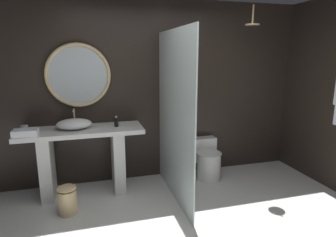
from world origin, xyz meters
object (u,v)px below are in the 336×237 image
(soap_dispenser, at_px, (116,122))
(waste_bin, at_px, (68,199))
(folded_hand_towel, at_px, (26,133))
(round_wall_mirror, at_px, (78,75))
(toilet, at_px, (206,160))
(tumbler_cup, at_px, (25,129))
(rain_shower_head, at_px, (252,23))
(vessel_sink, at_px, (74,124))

(soap_dispenser, height_order, waste_bin, soap_dispenser)
(soap_dispenser, xyz_separation_m, folded_hand_towel, (-1.08, -0.18, -0.02))
(round_wall_mirror, distance_m, toilet, 2.21)
(tumbler_cup, distance_m, round_wall_mirror, 0.95)
(rain_shower_head, height_order, folded_hand_towel, rain_shower_head)
(rain_shower_head, xyz_separation_m, folded_hand_towel, (-2.98, -0.08, -1.33))
(tumbler_cup, distance_m, rain_shower_head, 3.31)
(vessel_sink, xyz_separation_m, toilet, (1.87, -0.00, -0.69))
(soap_dispenser, distance_m, round_wall_mirror, 0.80)
(soap_dispenser, height_order, round_wall_mirror, round_wall_mirror)
(round_wall_mirror, xyz_separation_m, waste_bin, (-0.19, -0.77, -1.38))
(waste_bin, height_order, folded_hand_towel, folded_hand_towel)
(toilet, relative_size, folded_hand_towel, 2.04)
(round_wall_mirror, distance_m, folded_hand_towel, 0.99)
(round_wall_mirror, distance_m, waste_bin, 1.60)
(tumbler_cup, relative_size, soap_dispenser, 0.58)
(folded_hand_towel, bearing_deg, soap_dispenser, 9.41)
(rain_shower_head, bearing_deg, vessel_sink, 176.96)
(rain_shower_head, bearing_deg, folded_hand_towel, -178.48)
(tumbler_cup, bearing_deg, rain_shower_head, -2.50)
(tumbler_cup, xyz_separation_m, rain_shower_head, (3.03, -0.13, 1.33))
(rain_shower_head, relative_size, toilet, 0.48)
(rain_shower_head, height_order, toilet, rain_shower_head)
(waste_bin, bearing_deg, soap_dispenser, 38.03)
(soap_dispenser, relative_size, rain_shower_head, 0.53)
(soap_dispenser, relative_size, folded_hand_towel, 0.52)
(rain_shower_head, bearing_deg, soap_dispenser, 177.01)
(rain_shower_head, distance_m, toilet, 2.07)
(vessel_sink, height_order, tumbler_cup, vessel_sink)
(tumbler_cup, xyz_separation_m, folded_hand_towel, (0.05, -0.21, -0.00))
(tumbler_cup, xyz_separation_m, round_wall_mirror, (0.68, 0.23, 0.63))
(folded_hand_towel, bearing_deg, toilet, 4.85)
(waste_bin, bearing_deg, rain_shower_head, 9.05)
(tumbler_cup, relative_size, round_wall_mirror, 0.10)
(rain_shower_head, bearing_deg, round_wall_mirror, 171.14)
(soap_dispenser, height_order, folded_hand_towel, soap_dispenser)
(tumbler_cup, bearing_deg, round_wall_mirror, 19.11)
(round_wall_mirror, bearing_deg, folded_hand_towel, -144.63)
(vessel_sink, distance_m, folded_hand_towel, 0.58)
(waste_bin, xyz_separation_m, folded_hand_towel, (-0.43, 0.33, 0.75))
(round_wall_mirror, relative_size, toilet, 1.50)
(soap_dispenser, relative_size, round_wall_mirror, 0.17)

